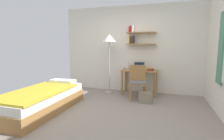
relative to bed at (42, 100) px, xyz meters
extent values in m
plane|color=gray|center=(1.55, 0.25, -0.24)|extent=(5.28, 5.28, 0.00)
cube|color=silver|center=(1.55, 2.27, 1.06)|extent=(4.40, 0.05, 2.60)
cube|color=#9E703D|center=(1.79, 2.14, 1.22)|extent=(0.85, 0.22, 0.02)
cube|color=gold|center=(1.45, 2.16, 1.34)|extent=(0.03, 0.15, 0.23)
cube|color=#333338|center=(1.49, 2.15, 1.31)|extent=(0.03, 0.17, 0.17)
cube|color=#D13D38|center=(1.53, 2.16, 1.32)|extent=(0.02, 0.15, 0.18)
cube|color=#333338|center=(1.57, 2.16, 1.34)|extent=(0.03, 0.16, 0.23)
cube|color=#9E703D|center=(1.79, 2.14, 1.54)|extent=(0.85, 0.22, 0.02)
cube|color=#D13D38|center=(1.44, 2.15, 1.64)|extent=(0.03, 0.18, 0.17)
cube|color=#D13D38|center=(1.49, 2.17, 1.66)|extent=(0.03, 0.13, 0.21)
cube|color=silver|center=(1.54, 2.15, 1.66)|extent=(0.04, 0.17, 0.21)
cube|color=#4C7F66|center=(3.51, 0.84, 1.11)|extent=(0.03, 0.28, 1.38)
cube|color=#9E703D|center=(0.00, -0.01, -0.10)|extent=(0.91, 2.05, 0.28)
cube|color=silver|center=(0.00, -0.01, 0.12)|extent=(0.88, 1.99, 0.16)
cube|color=gold|center=(0.00, -0.13, 0.22)|extent=(0.93, 1.68, 0.04)
cube|color=white|center=(0.00, 0.79, 0.25)|extent=(0.64, 0.28, 0.10)
cube|color=#9E703D|center=(1.79, 1.95, 0.46)|extent=(1.01, 0.56, 0.03)
cylinder|color=#9E703D|center=(1.34, 1.72, 0.10)|extent=(0.06, 0.06, 0.69)
cylinder|color=#9E703D|center=(2.25, 1.72, 0.10)|extent=(0.06, 0.06, 0.69)
cylinder|color=#9E703D|center=(1.34, 2.18, 0.10)|extent=(0.06, 0.06, 0.69)
cylinder|color=#9E703D|center=(2.25, 2.18, 0.10)|extent=(0.06, 0.06, 0.69)
cube|color=#9E703D|center=(1.84, 1.39, 0.20)|extent=(0.51, 0.48, 0.03)
cube|color=slate|center=(1.84, 1.39, 0.23)|extent=(0.47, 0.44, 0.04)
cube|color=#9E703D|center=(1.80, 1.56, 0.45)|extent=(0.41, 0.13, 0.42)
cylinder|color=#9E703D|center=(1.70, 1.19, -0.03)|extent=(0.04, 0.04, 0.42)
cylinder|color=#9E703D|center=(2.05, 1.27, -0.03)|extent=(0.04, 0.04, 0.42)
cylinder|color=#9E703D|center=(1.62, 1.50, -0.03)|extent=(0.04, 0.04, 0.42)
cylinder|color=#9E703D|center=(1.98, 1.59, -0.03)|extent=(0.04, 0.04, 0.42)
cylinder|color=#B2A893|center=(0.91, 1.86, -0.23)|extent=(0.24, 0.24, 0.02)
cylinder|color=#B2A893|center=(0.91, 1.86, 0.53)|extent=(0.03, 0.03, 1.49)
cone|color=silver|center=(0.91, 1.86, 1.39)|extent=(0.40, 0.40, 0.22)
cube|color=#2D2D33|center=(1.77, 1.95, 0.48)|extent=(0.30, 0.22, 0.01)
cube|color=#2D2D33|center=(1.77, 2.04, 0.59)|extent=(0.29, 0.04, 0.20)
cube|color=black|center=(1.77, 2.03, 0.59)|extent=(0.26, 0.03, 0.17)
cylinder|color=silver|center=(1.43, 2.02, 0.59)|extent=(0.06, 0.06, 0.23)
cube|color=#D13D38|center=(2.10, 1.88, 0.49)|extent=(0.18, 0.24, 0.03)
cube|color=#333338|center=(2.11, 1.89, 0.52)|extent=(0.19, 0.23, 0.03)
cube|color=orange|center=(2.10, 1.90, 0.54)|extent=(0.16, 0.23, 0.03)
cube|color=gray|center=(2.06, 1.18, -0.10)|extent=(0.32, 0.13, 0.28)
torus|color=gray|center=(2.06, 1.18, 0.09)|extent=(0.22, 0.02, 0.22)
camera|label=1|loc=(2.51, -2.99, 1.15)|focal=27.76mm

